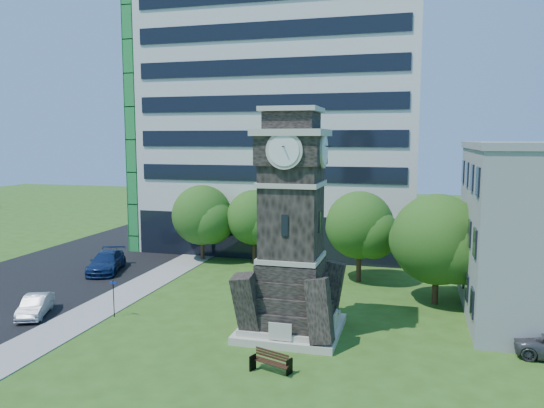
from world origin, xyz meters
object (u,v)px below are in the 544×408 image
(clock_tower, at_px, (291,238))
(park_bench, at_px, (271,361))
(car_street_mid, at_px, (35,306))
(car_street_north, at_px, (106,262))
(street_sign, at_px, (114,294))

(clock_tower, height_order, park_bench, clock_tower)
(park_bench, bearing_deg, car_street_mid, -173.38)
(car_street_north, distance_m, street_sign, 11.54)
(clock_tower, relative_size, car_street_north, 2.24)
(clock_tower, bearing_deg, park_bench, -87.00)
(park_bench, bearing_deg, street_sign, 176.56)
(park_bench, bearing_deg, car_street_north, 160.88)
(car_street_north, xyz_separation_m, park_bench, (17.58, -14.26, -0.29))
(car_street_mid, height_order, car_street_north, car_street_north)
(car_street_mid, height_order, park_bench, car_street_mid)
(clock_tower, relative_size, park_bench, 6.65)
(park_bench, height_order, street_sign, street_sign)
(car_street_north, distance_m, park_bench, 22.63)
(clock_tower, relative_size, car_street_mid, 3.26)
(street_sign, bearing_deg, clock_tower, 15.35)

